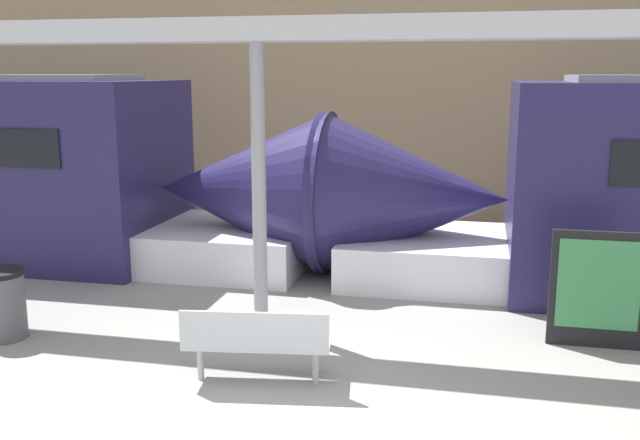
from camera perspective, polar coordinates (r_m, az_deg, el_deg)
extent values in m
cube|color=#9E8460|center=(15.63, 6.70, 8.95)|extent=(56.00, 0.20, 5.00)
cone|color=#231E4C|center=(11.33, 7.40, 1.89)|extent=(2.95, 2.63, 2.63)
cube|color=silver|center=(11.52, 8.67, -2.91)|extent=(2.66, 2.46, 0.70)
cone|color=#231E4C|center=(11.91, -6.09, 2.39)|extent=(2.95, 2.63, 2.63)
cube|color=silver|center=(12.19, -7.25, -2.06)|extent=(2.66, 2.46, 0.70)
cube|color=#ADB2B7|center=(7.66, -5.04, -9.81)|extent=(1.59, 0.66, 0.04)
cube|color=#ADB2B7|center=(7.40, -5.32, -8.81)|extent=(1.53, 0.26, 0.40)
cylinder|color=#ADB2B7|center=(7.86, -9.54, -11.10)|extent=(0.07, 0.07, 0.40)
cylinder|color=#ADB2B7|center=(7.67, -0.35, -11.52)|extent=(0.07, 0.07, 0.40)
cylinder|color=#4C4F54|center=(9.67, -24.12, -6.35)|extent=(0.57, 0.57, 0.80)
cube|color=black|center=(9.07, 21.33, -5.23)|extent=(1.10, 0.06, 1.42)
cube|color=#38844C|center=(9.02, 21.40, -4.86)|extent=(0.94, 0.01, 1.08)
cylinder|color=gray|center=(9.00, -4.90, 2.50)|extent=(0.18, 0.18, 3.59)
cube|color=#B7B7BC|center=(8.90, -5.13, 14.91)|extent=(28.00, 0.60, 0.28)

